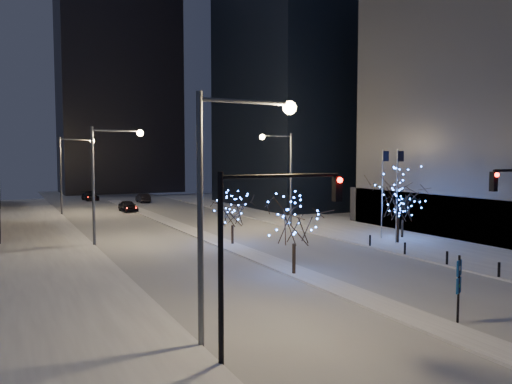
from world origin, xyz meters
TOP-DOWN VIEW (x-y plane):
  - ground at (0.00, 0.00)m, footprint 160.00×160.00m
  - road at (0.00, 35.00)m, footprint 20.00×130.00m
  - median at (0.00, 30.00)m, footprint 2.00×80.00m
  - east_sidewalk at (15.00, 20.00)m, footprint 10.00×90.00m
  - west_sidewalk at (-14.00, 20.00)m, footprint 8.00×90.00m
  - horizon_block at (6.00, 92.00)m, footprint 24.00×14.00m
  - street_lamp_w_near at (-8.94, 2.00)m, footprint 4.40×0.56m
  - street_lamp_w_mid at (-8.94, 27.00)m, footprint 4.40×0.56m
  - street_lamp_w_far at (-8.94, 52.00)m, footprint 4.40×0.56m
  - street_lamp_east at (10.08, 30.00)m, footprint 3.90×0.56m
  - traffic_signal_west at (-8.44, -0.00)m, footprint 5.26×0.43m
  - flagpoles at (13.37, 17.25)m, footprint 1.35×2.60m
  - bollards at (10.20, 10.00)m, footprint 0.16×12.16m
  - car_near at (-1.50, 52.16)m, footprint 2.10×4.61m
  - car_mid at (3.82, 64.93)m, footprint 1.58×4.45m
  - car_far at (-3.31, 72.70)m, footprint 2.54×5.27m
  - holiday_tree_median_near at (-0.50, 10.55)m, footprint 4.32×4.32m
  - holiday_tree_median_far at (0.50, 22.14)m, footprint 4.06×4.06m
  - holiday_tree_plaza_near at (13.41, 16.21)m, footprint 6.27×6.27m
  - holiday_tree_plaza_far at (15.73, 18.12)m, footprint 3.68×3.68m
  - wayfinding_sign at (1.39, -0.53)m, footprint 0.53×0.29m

SIDE VIEW (x-z plane):
  - ground at x=0.00m, z-range 0.00..0.00m
  - road at x=0.00m, z-range 0.00..0.02m
  - median at x=0.00m, z-range 0.00..0.15m
  - east_sidewalk at x=15.00m, z-range 0.00..0.15m
  - west_sidewalk at x=-14.00m, z-range 0.00..0.15m
  - bollards at x=10.20m, z-range 0.15..1.05m
  - car_mid at x=3.82m, z-range 0.00..1.46m
  - car_far at x=-3.31m, z-range 0.00..1.48m
  - car_near at x=-1.50m, z-range 0.00..1.53m
  - wayfinding_sign at x=1.39m, z-range 0.35..3.45m
  - holiday_tree_plaza_far at x=15.73m, z-range 0.79..5.15m
  - holiday_tree_median_far at x=0.50m, z-range 0.80..5.23m
  - holiday_tree_median_near at x=-0.50m, z-range 0.95..5.95m
  - holiday_tree_plaza_near at x=13.41m, z-range 1.04..7.32m
  - traffic_signal_west at x=-8.44m, z-range 1.26..8.26m
  - flagpoles at x=13.37m, z-range 0.80..8.80m
  - street_lamp_east at x=10.08m, z-range 1.45..11.45m
  - street_lamp_w_near at x=-8.94m, z-range 1.50..11.50m
  - street_lamp_w_mid at x=-8.94m, z-range 1.50..11.50m
  - street_lamp_w_far at x=-8.94m, z-range 1.50..11.50m
  - horizon_block at x=6.00m, z-range 0.00..42.00m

